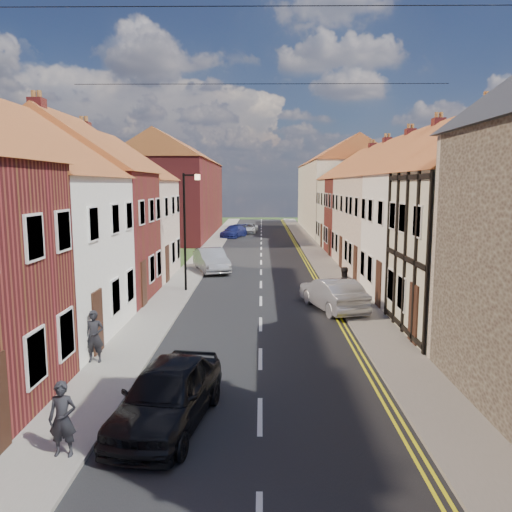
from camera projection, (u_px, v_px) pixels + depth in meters
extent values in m
cube|color=black|center=(261.00, 263.00, 35.76)|extent=(7.00, 90.00, 0.02)
cube|color=#9B928D|center=(200.00, 262.00, 35.81)|extent=(1.80, 90.00, 0.12)
cube|color=#9B928D|center=(322.00, 262.00, 35.71)|extent=(1.80, 90.00, 0.12)
cube|color=white|center=(458.00, 239.00, 23.46)|extent=(8.00, 5.80, 6.00)
cube|color=maroon|center=(487.00, 119.00, 20.45)|extent=(0.60, 0.60, 1.60)
cube|color=#FFE5C9|center=(422.00, 229.00, 28.80)|extent=(8.00, 5.00, 6.00)
cube|color=maroon|center=(438.00, 134.00, 26.19)|extent=(0.60, 0.60, 1.60)
cube|color=#FFE5C9|center=(397.00, 222.00, 34.15)|extent=(8.00, 5.80, 6.00)
cube|color=maroon|center=(410.00, 142.00, 31.14)|extent=(0.60, 0.60, 1.60)
cube|color=maroon|center=(378.00, 217.00, 39.49)|extent=(8.00, 5.00, 6.00)
cube|color=maroon|center=(387.00, 149.00, 36.88)|extent=(0.60, 0.60, 1.60)
cube|color=#EDE7C8|center=(365.00, 213.00, 44.84)|extent=(8.00, 5.80, 6.00)
cube|color=maroon|center=(372.00, 153.00, 41.83)|extent=(0.60, 0.60, 1.60)
cube|color=maroon|center=(65.00, 238.00, 23.61)|extent=(8.00, 5.50, 6.10)
cube|color=maroon|center=(38.00, 118.00, 20.74)|extent=(0.60, 0.60, 1.60)
cube|color=#FFE5C9|center=(103.00, 230.00, 29.37)|extent=(8.00, 6.10, 5.80)
cube|color=maroon|center=(85.00, 138.00, 26.22)|extent=(0.60, 0.60, 1.60)
cube|color=#EDE7C8|center=(339.00, 198.00, 59.84)|extent=(8.00, 24.00, 8.00)
cube|color=maroon|center=(177.00, 199.00, 55.10)|extent=(8.00, 24.00, 8.00)
cylinder|color=black|center=(185.00, 233.00, 25.47)|extent=(0.12, 0.12, 6.00)
cube|color=black|center=(190.00, 175.00, 25.05)|extent=(0.70, 0.08, 0.08)
cube|color=#FFD899|center=(197.00, 177.00, 25.06)|extent=(0.25, 0.15, 0.28)
imported|color=black|center=(168.00, 394.00, 11.50)|extent=(2.46, 4.63, 1.50)
imported|color=gray|center=(211.00, 260.00, 31.95)|extent=(2.92, 4.82, 1.50)
imported|color=navy|center=(234.00, 231.00, 52.82)|extent=(3.11, 4.75, 1.28)
imported|color=#BABEC3|center=(248.00, 228.00, 57.41)|extent=(2.30, 4.32, 1.15)
imported|color=black|center=(63.00, 419.00, 9.98)|extent=(0.56, 0.37, 1.54)
imported|color=black|center=(343.00, 287.00, 22.36)|extent=(0.97, 0.82, 1.79)
imported|color=#AAABB1|center=(333.00, 294.00, 22.16)|extent=(2.70, 4.68, 1.46)
imported|color=black|center=(94.00, 336.00, 15.29)|extent=(0.61, 0.41, 1.61)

